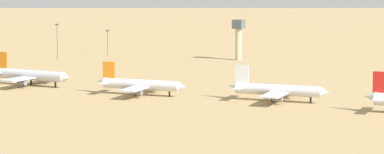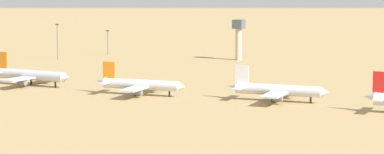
% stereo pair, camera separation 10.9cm
% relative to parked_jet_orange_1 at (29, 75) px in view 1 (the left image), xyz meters
% --- Properties ---
extents(ground, '(4000.00, 4000.00, 0.00)m').
position_rel_parked_jet_orange_1_xyz_m(ground, '(50.68, 0.39, -4.19)').
color(ground, tan).
extents(parked_jet_orange_1, '(38.64, 32.39, 12.78)m').
position_rel_parked_jet_orange_1_xyz_m(parked_jet_orange_1, '(0.00, 0.00, 0.00)').
color(parked_jet_orange_1, silver).
rests_on(parked_jet_orange_1, ground).
extents(parked_jet_orange_2, '(35.75, 30.20, 11.80)m').
position_rel_parked_jet_orange_1_xyz_m(parked_jet_orange_2, '(52.32, -3.25, -0.32)').
color(parked_jet_orange_2, silver).
rests_on(parked_jet_orange_2, ground).
extents(parked_jet_white_3, '(36.84, 31.11, 12.16)m').
position_rel_parked_jet_orange_1_xyz_m(parked_jet_white_3, '(102.75, 5.07, -0.20)').
color(parked_jet_white_3, silver).
rests_on(parked_jet_white_3, ground).
extents(control_tower, '(5.20, 5.20, 20.22)m').
position_rel_parked_jet_orange_1_xyz_m(control_tower, '(34.18, 125.73, 8.01)').
color(control_tower, '#C6B793').
rests_on(control_tower, ground).
extents(light_pole_west, '(1.80, 0.50, 17.92)m').
position_rel_parked_jet_orange_1_xyz_m(light_pole_west, '(-48.25, 87.35, 6.01)').
color(light_pole_west, '#59595E').
rests_on(light_pole_west, ground).
extents(light_pole_mid, '(1.80, 0.50, 13.10)m').
position_rel_parked_jet_orange_1_xyz_m(light_pole_mid, '(-37.92, 118.10, 3.53)').
color(light_pole_mid, '#59595E').
rests_on(light_pole_mid, ground).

